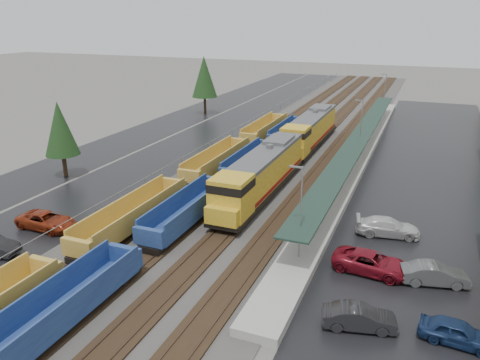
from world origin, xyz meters
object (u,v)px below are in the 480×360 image
(well_string_yellow, at_px, (134,216))
(parked_car_east_b, at_px, (371,263))
(locomotive_trail, at_px, (310,131))
(parked_car_east_c, at_px, (388,227))
(locomotive_lead, at_px, (260,174))
(parked_car_west_c, at_px, (46,221))
(well_string_blue, at_px, (188,211))
(parked_car_east_d, at_px, (457,333))
(parked_car_east_e, at_px, (435,274))
(parked_car_east_a, at_px, (360,318))

(well_string_yellow, distance_m, parked_car_east_b, 20.84)
(locomotive_trail, distance_m, parked_car_east_c, 28.60)
(locomotive_lead, height_order, parked_car_east_b, locomotive_lead)
(parked_car_east_b, bearing_deg, parked_car_west_c, 102.58)
(well_string_blue, distance_m, parked_car_east_d, 24.32)
(parked_car_east_b, bearing_deg, well_string_yellow, 96.61)
(parked_car_west_c, height_order, parked_car_east_e, parked_car_east_e)
(parked_car_east_a, relative_size, parked_car_east_c, 0.83)
(parked_car_east_a, xyz_separation_m, parked_car_east_b, (-0.21, 7.09, 0.04))
(well_string_blue, xyz_separation_m, parked_car_east_e, (21.28, -2.63, -0.42))
(well_string_blue, relative_size, parked_car_east_c, 14.63)
(well_string_yellow, bearing_deg, parked_car_east_c, 18.45)
(locomotive_trail, xyz_separation_m, parked_car_east_e, (17.28, -32.12, -1.83))
(well_string_blue, bearing_deg, locomotive_lead, 64.78)
(well_string_yellow, bearing_deg, locomotive_lead, 54.81)
(well_string_yellow, relative_size, parked_car_east_b, 15.39)
(locomotive_lead, distance_m, parked_car_east_b, 17.10)
(locomotive_trail, bearing_deg, locomotive_lead, -90.00)
(locomotive_trail, distance_m, well_string_blue, 29.79)
(parked_car_west_c, xyz_separation_m, parked_car_east_d, (33.91, -3.19, -0.03))
(parked_car_west_c, bearing_deg, locomotive_lead, -46.59)
(parked_car_east_b, distance_m, parked_car_east_c, 6.97)
(parked_car_east_a, bearing_deg, parked_car_east_d, -96.33)
(parked_car_east_e, bearing_deg, parked_car_east_c, 16.05)
(locomotive_trail, xyz_separation_m, well_string_yellow, (-8.00, -32.34, -1.41))
(locomotive_trail, distance_m, parked_car_east_a, 41.41)
(parked_car_west_c, relative_size, parked_car_east_a, 1.22)
(locomotive_trail, distance_m, parked_car_east_b, 34.68)
(locomotive_lead, relative_size, parked_car_east_c, 4.01)
(parked_car_east_a, bearing_deg, parked_car_east_e, -44.41)
(parked_car_west_c, distance_m, parked_car_east_b, 28.35)
(locomotive_lead, distance_m, well_string_blue, 9.49)
(parked_car_east_c, xyz_separation_m, parked_car_east_e, (3.92, -6.90, -0.02))
(parked_car_east_a, height_order, parked_car_east_d, parked_car_east_a)
(well_string_blue, height_order, parked_car_east_c, well_string_blue)
(well_string_yellow, xyz_separation_m, parked_car_west_c, (-7.34, -3.01, -0.43))
(locomotive_trail, distance_m, parked_car_east_d, 42.82)
(locomotive_lead, distance_m, locomotive_trail, 21.00)
(parked_car_east_c, bearing_deg, parked_car_east_d, -169.11)
(parked_car_west_c, bearing_deg, parked_car_east_e, -84.03)
(parked_car_east_d, bearing_deg, parked_car_east_b, 47.35)
(well_string_yellow, relative_size, parked_car_east_c, 16.07)
(parked_car_east_c, distance_m, parked_car_east_e, 7.94)
(locomotive_lead, bearing_deg, parked_car_east_b, -41.02)
(parked_car_east_b, distance_m, parked_car_east_e, 4.45)
(parked_car_west_c, bearing_deg, locomotive_trail, -23.15)
(locomotive_lead, relative_size, parked_car_east_d, 5.04)
(parked_car_east_a, xyz_separation_m, parked_car_east_c, (0.33, 14.04, 0.04))
(locomotive_trail, distance_m, parked_car_west_c, 38.58)
(parked_car_west_c, bearing_deg, well_string_blue, -62.35)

